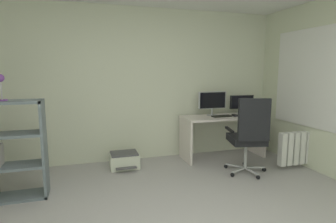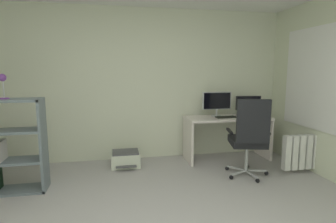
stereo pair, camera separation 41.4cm
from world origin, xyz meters
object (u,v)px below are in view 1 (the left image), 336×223
monitor_secondary (242,103)px  desk_lamp (0,83)px  keyboard (222,116)px  desk (223,127)px  office_chair (249,134)px  computer_mouse (235,115)px  monitor_main (212,101)px  printer (124,160)px  radiator (301,148)px

monitor_secondary → desk_lamp: bearing=-167.3°
keyboard → desk: bearing=42.8°
office_chair → computer_mouse: bearing=74.3°
keyboard → office_chair: bearing=-92.3°
keyboard → computer_mouse: 0.23m
computer_mouse → office_chair: bearing=-109.0°
monitor_main → desk_lamp: size_ratio=1.69×
desk → monitor_secondary: 0.59m
printer → radiator: radiator is taller
monitor_main → printer: size_ratio=1.15×
desk → monitor_main: monitor_main is taller
monitor_main → office_chair: bearing=-83.4°
keyboard → office_chair: size_ratio=0.30×
monitor_main → radiator: bearing=-40.8°
office_chair → desk_lamp: (-3.14, 0.16, 0.76)m
desk → desk_lamp: size_ratio=4.69×
desk_lamp → radiator: size_ratio=0.38×
monitor_secondary → office_chair: office_chair is taller
keyboard → printer: bearing=175.8°
monitor_secondary → desk_lamp: desk_lamp is taller
monitor_secondary → computer_mouse: 0.37m
desk → printer: bearing=-179.0°
monitor_main → office_chair: (0.11, -0.98, -0.37)m
keyboard → computer_mouse: bearing=-9.5°
office_chair → desk_lamp: bearing=177.0°
keyboard → computer_mouse: (0.23, -0.03, 0.01)m
office_chair → desk: bearing=87.1°
monitor_main → computer_mouse: bearing=-30.9°
monitor_main → computer_mouse: 0.45m
monitor_secondary → printer: 2.31m
monitor_secondary → desk_lamp: size_ratio=1.49×
desk_lamp → radiator: desk_lamp is taller
office_chair → monitor_main: bearing=96.6°
desk → monitor_secondary: (0.43, 0.11, 0.39)m
computer_mouse → printer: bearing=175.1°
monitor_main → monitor_secondary: bearing=0.0°
computer_mouse → desk_lamp: 3.47m
radiator → monitor_secondary: bearing=118.2°
monitor_secondary → desk_lamp: 3.73m
keyboard → desk_lamp: (-3.13, -0.64, 0.63)m
printer → desk_lamp: bearing=-155.2°
desk → computer_mouse: computer_mouse is taller
radiator → monitor_main: bearing=139.2°
monitor_secondary → computer_mouse: size_ratio=4.50×
monitor_secondary → office_chair: bearing=-115.9°
monitor_main → keyboard: size_ratio=1.51×
printer → office_chair: bearing=-26.3°
computer_mouse → radiator: (0.76, -0.74, -0.44)m
desk → desk_lamp: (-3.18, -0.70, 0.84)m
monitor_main → desk_lamp: bearing=-164.9°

